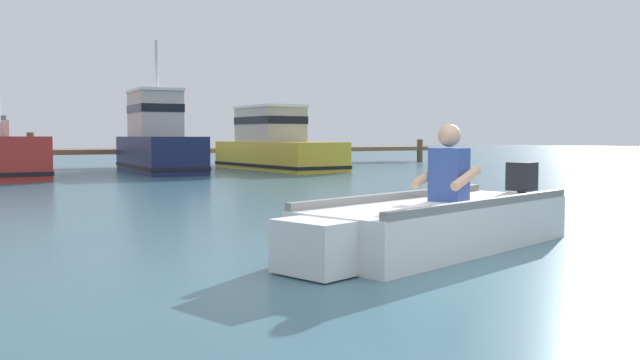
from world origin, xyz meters
The scene contains 6 objects.
ground_plane centered at (0.00, 0.00, 0.00)m, with size 120.00×120.00×0.00m, color #386070.
wooden_dock centered at (6.43, 19.74, 0.56)m, with size 15.87×1.64×1.20m.
rowboat_with_person centered at (0.29, 1.25, 0.25)m, with size 3.67×1.95×1.19m.
moored_boat_red centered at (-2.31, 16.19, 0.52)m, with size 1.86×6.00×5.05m.
moored_boat_navy centered at (1.99, 16.32, 0.92)m, with size 1.88×5.13×3.93m.
moored_boat_yellow centered at (5.75, 16.00, 0.77)m, with size 2.22×5.70×2.07m.
Camera 1 is at (-3.81, -3.75, 1.07)m, focal length 38.00 mm.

